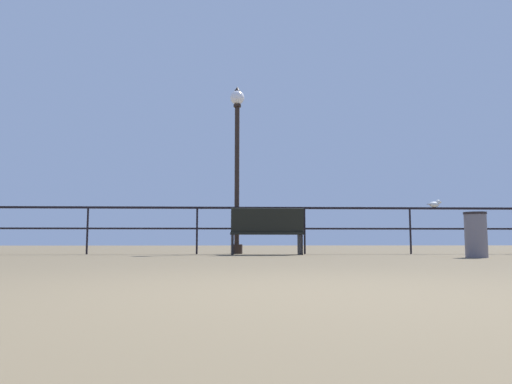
% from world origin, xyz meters
% --- Properties ---
extents(ground_plane, '(60.00, 60.00, 0.00)m').
position_xyz_m(ground_plane, '(0.00, 0.00, 0.00)').
color(ground_plane, brown).
extents(pier_railing, '(22.20, 0.05, 1.08)m').
position_xyz_m(pier_railing, '(0.00, 8.27, 0.81)').
color(pier_railing, black).
rests_on(pier_railing, ground_plane).
extents(bench_near_left, '(1.59, 0.73, 1.00)m').
position_xyz_m(bench_near_left, '(0.32, 7.61, 0.54)').
color(bench_near_left, black).
rests_on(bench_near_left, ground_plane).
extents(lamppost_center, '(0.34, 0.34, 4.01)m').
position_xyz_m(lamppost_center, '(-0.33, 8.58, 2.39)').
color(lamppost_center, black).
rests_on(lamppost_center, ground_plane).
extents(seagull_on_rail, '(0.38, 0.18, 0.18)m').
position_xyz_m(seagull_on_rail, '(4.30, 8.28, 1.16)').
color(seagull_on_rail, silver).
rests_on(seagull_on_rail, pier_railing).
extents(trash_bin, '(0.40, 0.40, 0.82)m').
position_xyz_m(trash_bin, '(3.97, 5.77, 0.41)').
color(trash_bin, slate).
rests_on(trash_bin, ground_plane).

